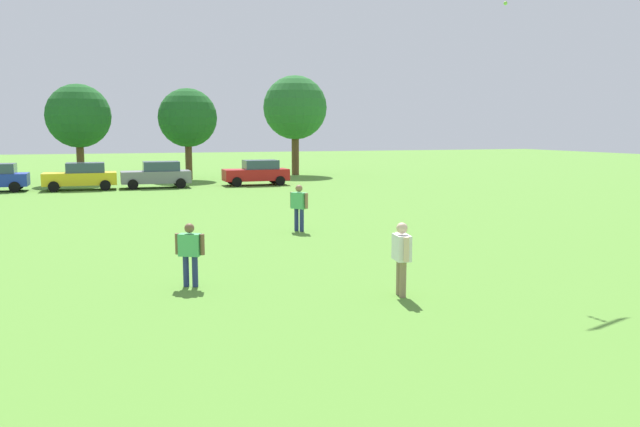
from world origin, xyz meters
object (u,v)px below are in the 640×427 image
parked_car_gray_2 (157,174)px  adult_bystander (402,253)px  parked_car_red_3 (257,172)px  tree_center (78,116)px  bystander_midfield (190,249)px  tree_far_right (295,108)px  tree_right (188,118)px  bystander_near_trees (299,204)px  parked_car_yellow_1 (81,176)px

parked_car_gray_2 → adult_bystander: bearing=96.0°
adult_bystander → parked_car_red_3: 29.42m
parked_car_gray_2 → tree_center: tree_center is taller
parked_car_gray_2 → tree_center: bearing=-49.9°
bystander_midfield → tree_far_right: tree_far_right is taller
parked_car_gray_2 → tree_right: (2.79, 6.36, 3.71)m
bystander_near_trees → tree_center: (-8.31, 25.47, 3.62)m
bystander_midfield → parked_car_red_3: size_ratio=0.35×
parked_car_yellow_1 → parked_car_gray_2: bearing=-179.3°
bystander_midfield → tree_right: (4.05, 33.29, 3.67)m
parked_car_yellow_1 → parked_car_red_3: same height
bystander_midfield → parked_car_gray_2: (1.26, 26.93, -0.04)m
parked_car_yellow_1 → tree_center: bearing=-87.8°
adult_bystander → parked_car_yellow_1: (-7.62, 29.21, -0.12)m
parked_car_yellow_1 → bystander_midfield: bearing=97.0°
adult_bystander → parked_car_gray_2: size_ratio=0.38×
parked_car_red_3 → parked_car_gray_2: bearing=-0.5°
bystander_midfield → parked_car_red_3: parked_car_red_3 is taller
bystander_midfield → tree_center: tree_center is taller
adult_bystander → parked_car_yellow_1: bearing=22.8°
parked_car_yellow_1 → tree_right: tree_right is taller
tree_center → parked_car_yellow_1: bearing=-87.8°
adult_bystander → tree_center: bearing=20.8°
tree_center → tree_right: tree_center is taller
parked_car_red_3 → tree_right: bearing=-59.9°
parked_car_red_3 → tree_far_right: bearing=-120.9°
parked_car_red_3 → tree_right: tree_right is taller
bystander_near_trees → tree_far_right: (8.27, 28.61, 4.48)m
adult_bystander → tree_far_right: bearing=-4.8°
adult_bystander → bystander_midfield: bearing=69.7°
bystander_near_trees → tree_center: size_ratio=0.25×
parked_car_red_3 → tree_center: tree_center is taller
tree_right → tree_far_right: 9.38m
adult_bystander → tree_far_right: (8.74, 38.06, 4.51)m
bystander_near_trees → parked_car_gray_2: bystander_near_trees is taller
adult_bystander → parked_car_gray_2: parked_car_gray_2 is taller
bystander_midfield → tree_far_right: (13.07, 35.72, 4.59)m
adult_bystander → parked_car_gray_2: 29.43m
tree_center → tree_right: (7.56, 0.71, -0.06)m
parked_car_red_3 → adult_bystander: bearing=83.3°
tree_right → tree_far_right: bearing=15.1°
tree_center → tree_right: 7.59m
tree_center → tree_far_right: (16.57, 3.13, 0.86)m
parked_car_yellow_1 → parked_car_gray_2: 4.55m
adult_bystander → parked_car_red_3: size_ratio=0.38×
bystander_midfield → parked_car_yellow_1: (-3.29, 26.87, -0.04)m
tree_center → bystander_midfield: bearing=-83.9°
bystander_near_trees → parked_car_red_3: bearing=137.3°
bystander_midfield → adult_bystander: bearing=178.9°
parked_car_gray_2 → tree_center: size_ratio=0.63×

